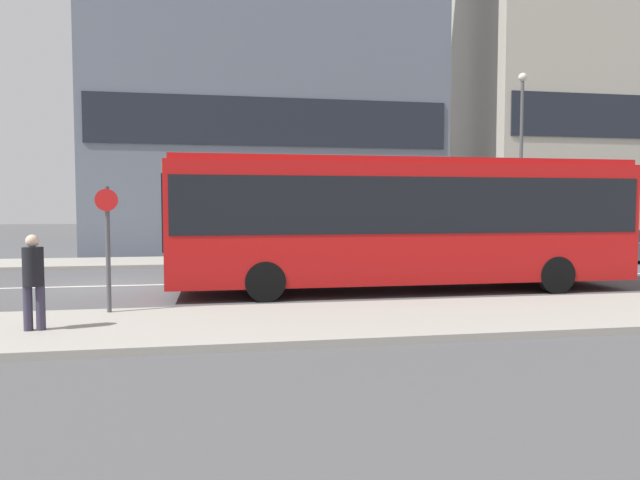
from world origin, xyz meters
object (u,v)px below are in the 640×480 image
(pedestrian_near_stop, at_px, (33,276))
(bus_stop_sign, at_px, (108,239))
(city_bus, at_px, (402,216))
(parked_car_0, at_px, (539,248))
(street_lamp, at_px, (521,147))

(pedestrian_near_stop, bearing_deg, bus_stop_sign, 53.98)
(city_bus, height_order, pedestrian_near_stop, city_bus)
(parked_car_0, height_order, pedestrian_near_stop, pedestrian_near_stop)
(parked_car_0, bearing_deg, street_lamp, 79.71)
(city_bus, distance_m, street_lamp, 11.51)
(bus_stop_sign, height_order, street_lamp, street_lamp)
(bus_stop_sign, bearing_deg, parked_car_0, 30.20)
(city_bus, height_order, parked_car_0, city_bus)
(parked_car_0, height_order, street_lamp, street_lamp)
(city_bus, height_order, street_lamp, street_lamp)
(city_bus, relative_size, pedestrian_near_stop, 7.40)
(city_bus, relative_size, bus_stop_sign, 4.83)
(parked_car_0, xyz_separation_m, street_lamp, (0.40, 2.18, 4.14))
(parked_car_0, distance_m, street_lamp, 4.69)
(bus_stop_sign, relative_size, street_lamp, 0.33)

